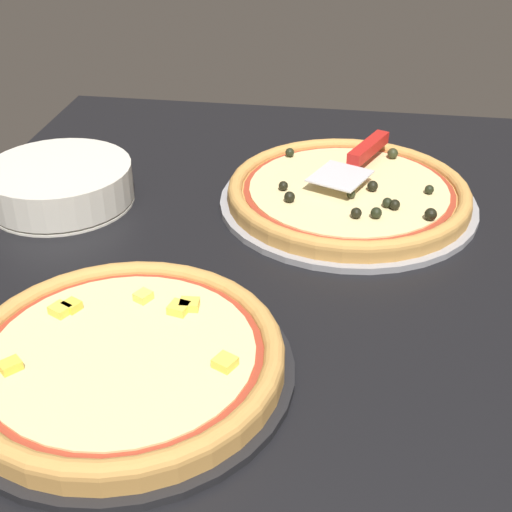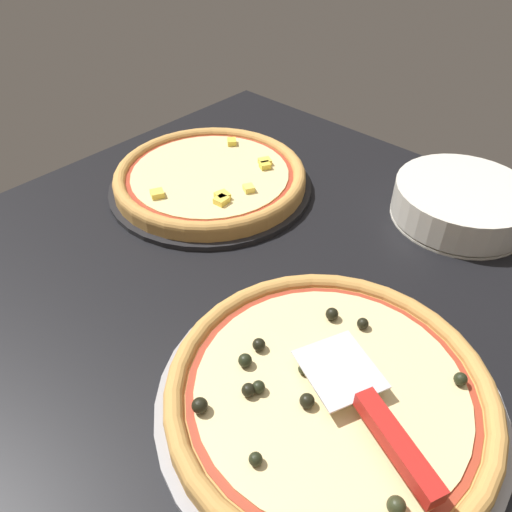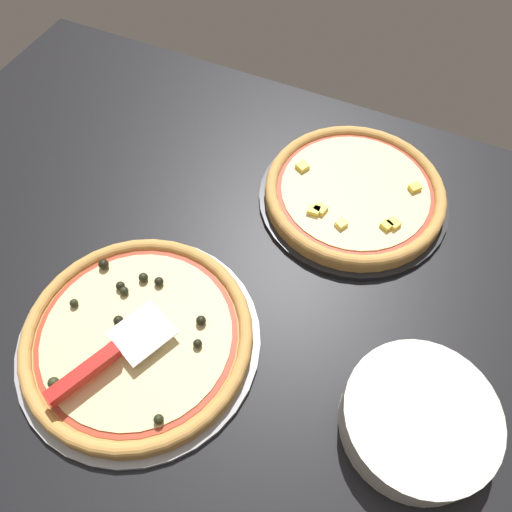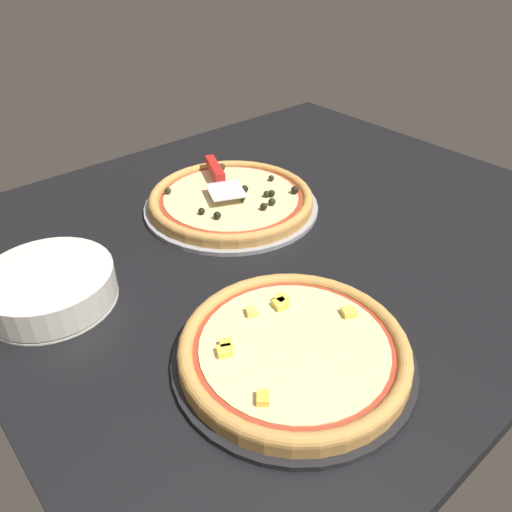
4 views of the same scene
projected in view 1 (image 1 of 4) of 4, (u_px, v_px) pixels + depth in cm
name	position (u px, v px, depth cm)	size (l,w,h in cm)	color
ground_plane	(372.00, 264.00, 102.75)	(132.18, 116.15, 3.60)	black
pizza_pan_front	(347.00, 203.00, 114.14)	(40.92, 40.92, 1.00)	#939399
pizza_front	(348.00, 192.00, 113.09)	(38.46, 38.46, 4.00)	#C68E47
pizza_pan_back	(125.00, 371.00, 79.62)	(38.16, 38.16, 1.00)	black
pizza_back	(123.00, 356.00, 78.52)	(35.87, 35.87, 3.48)	#C68E47
serving_spatula	(362.00, 154.00, 117.27)	(12.94, 21.47, 2.00)	silver
plate_stack	(60.00, 184.00, 113.76)	(23.16, 23.16, 6.30)	silver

